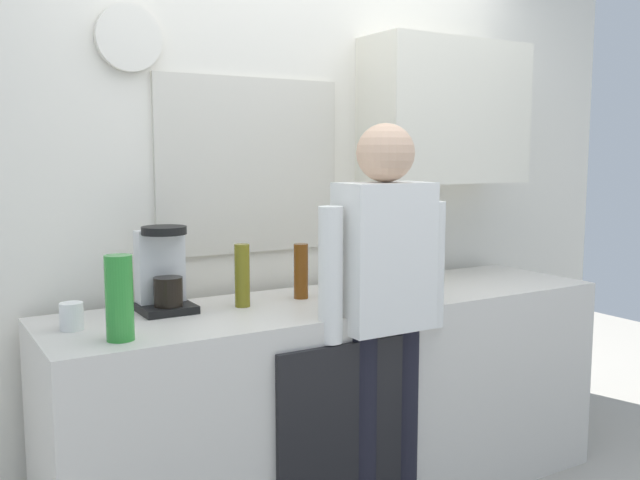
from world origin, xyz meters
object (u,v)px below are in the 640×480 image
at_px(bottle_amber_beer, 301,271).
at_px(mixing_bowl, 380,295).
at_px(coffee_maker, 163,273).
at_px(cup_white_mug, 72,316).
at_px(person_at_sink, 384,296).
at_px(bottle_olive_oil, 242,275).
at_px(bottle_clear_soda, 119,298).
at_px(cup_yellow_cup, 418,272).

distance_m(bottle_amber_beer, mixing_bowl, 0.35).
bearing_deg(mixing_bowl, coffee_maker, 156.42).
height_order(cup_white_mug, person_at_sink, person_at_sink).
bearing_deg(bottle_olive_oil, person_at_sink, -41.48).
distance_m(coffee_maker, person_at_sink, 0.85).
bearing_deg(bottle_clear_soda, bottle_olive_oil, 24.77).
bearing_deg(bottle_amber_beer, person_at_sink, -69.95).
height_order(bottle_amber_beer, mixing_bowl, bottle_amber_beer).
relative_size(bottle_amber_beer, cup_yellow_cup, 2.71).
distance_m(cup_white_mug, cup_yellow_cup, 1.62).
distance_m(bottle_clear_soda, person_at_sink, 0.98).
bearing_deg(coffee_maker, cup_white_mug, -161.49).
distance_m(cup_yellow_cup, person_at_sink, 0.71).
bearing_deg(person_at_sink, bottle_clear_soda, 164.69).
xyz_separation_m(bottle_clear_soda, person_at_sink, (0.97, -0.12, -0.08)).
bearing_deg(cup_yellow_cup, person_at_sink, -139.52).
height_order(bottle_amber_beer, cup_yellow_cup, bottle_amber_beer).
bearing_deg(coffee_maker, cup_yellow_cup, -0.02).
bearing_deg(cup_yellow_cup, coffee_maker, 179.98).
relative_size(bottle_olive_oil, person_at_sink, 0.16).
xyz_separation_m(bottle_amber_beer, cup_yellow_cup, (0.68, 0.07, -0.07)).
relative_size(coffee_maker, bottle_amber_beer, 1.43).
height_order(coffee_maker, bottle_clear_soda, coffee_maker).
xyz_separation_m(bottle_clear_soda, cup_yellow_cup, (1.51, 0.34, -0.10)).
height_order(bottle_olive_oil, cup_yellow_cup, bottle_olive_oil).
bearing_deg(bottle_olive_oil, cup_yellow_cup, 5.26).
distance_m(coffee_maker, bottle_olive_oil, 0.31).
xyz_separation_m(bottle_amber_beer, bottle_olive_oil, (-0.28, -0.02, 0.01)).
xyz_separation_m(coffee_maker, person_at_sink, (0.71, -0.46, -0.08)).
bearing_deg(coffee_maker, bottle_olive_oil, -16.90).
bearing_deg(cup_white_mug, mixing_bowl, -10.76).
height_order(bottle_olive_oil, mixing_bowl, bottle_olive_oil).
distance_m(cup_yellow_cup, mixing_bowl, 0.58).
bearing_deg(coffee_maker, bottle_amber_beer, -6.95).
distance_m(bottle_olive_oil, cup_yellow_cup, 0.97).
relative_size(coffee_maker, bottle_clear_soda, 1.18).
xyz_separation_m(coffee_maker, mixing_bowl, (0.78, -0.34, -0.11)).
xyz_separation_m(coffee_maker, bottle_clear_soda, (-0.26, -0.34, -0.01)).
bearing_deg(mixing_bowl, cup_yellow_cup, 35.97).
xyz_separation_m(cup_white_mug, mixing_bowl, (1.15, -0.22, -0.01)).
bearing_deg(person_at_sink, bottle_amber_beer, 101.60).
xyz_separation_m(bottle_clear_soda, mixing_bowl, (1.04, 0.00, -0.10)).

